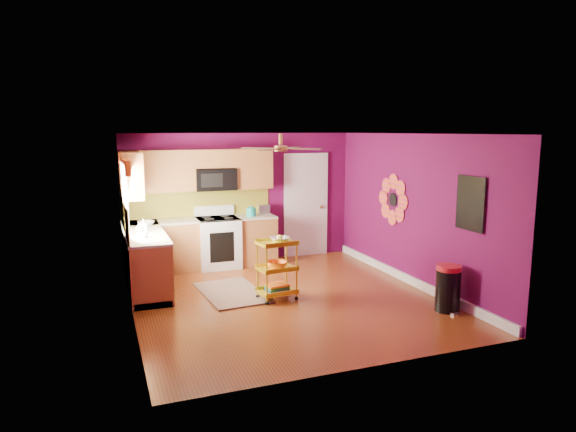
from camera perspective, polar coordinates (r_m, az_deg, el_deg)
name	(u,v)px	position (r m, az deg, el deg)	size (l,w,h in m)	color
ground	(285,298)	(7.99, -0.29, -9.12)	(5.00, 5.00, 0.00)	#672C10
room_envelope	(287,193)	(7.63, -0.11, 2.60)	(4.54, 5.04, 2.52)	#5B0A42
lower_cabinets	(178,252)	(9.25, -12.11, -3.93)	(2.81, 2.31, 0.94)	brown
electric_range	(218,242)	(9.72, -7.78, -2.86)	(0.76, 0.66, 1.13)	white
upper_cabinetry	(178,173)	(9.41, -12.09, 4.71)	(2.80, 2.30, 1.26)	brown
left_window	(125,184)	(8.20, -17.67, 3.36)	(0.08, 1.35, 1.08)	white
panel_door	(306,206)	(10.47, 1.98, 1.11)	(0.95, 0.11, 2.15)	white
right_wall_art	(425,201)	(8.39, 14.97, 1.60)	(0.04, 2.74, 1.04)	black
ceiling_fan	(281,148)	(7.76, -0.82, 7.58)	(1.01, 1.01, 0.26)	#BF8C3F
shag_rug	(232,292)	(8.27, -6.26, -8.44)	(0.89, 1.45, 0.02)	black
rolling_cart	(277,267)	(7.80, -1.19, -5.64)	(0.59, 0.46, 1.00)	yellow
trash_can	(448,288)	(7.70, 17.35, -7.68)	(0.43, 0.44, 0.67)	black
teal_kettle	(251,212)	(9.74, -4.12, 0.46)	(0.18, 0.18, 0.21)	#128C83
toaster	(264,209)	(10.01, -2.74, 0.75)	(0.22, 0.15, 0.18)	beige
soap_bottle_a	(143,225)	(8.54, -15.78, -1.01)	(0.10, 0.10, 0.21)	#EA3F72
soap_bottle_b	(139,228)	(8.49, -16.19, -1.27)	(0.12, 0.12, 0.16)	white
counter_dish	(146,223)	(9.14, -15.50, -0.77)	(0.29, 0.29, 0.07)	white
counter_cup	(144,235)	(8.10, -15.68, -1.99)	(0.12, 0.12, 0.09)	white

